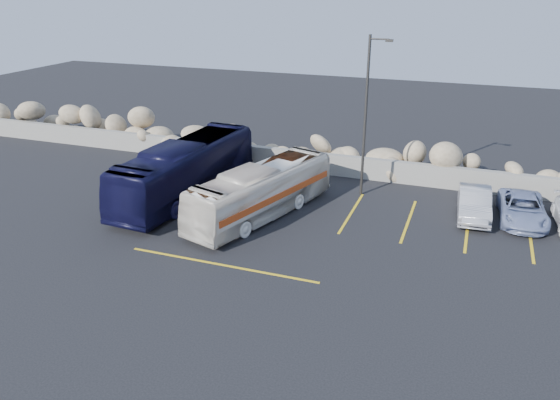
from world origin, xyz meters
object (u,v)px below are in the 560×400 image
(vintage_bus, at_px, (261,191))
(car_b, at_px, (474,203))
(lamppost, at_px, (367,113))
(tour_coach, at_px, (186,169))
(car_d, at_px, (523,209))

(vintage_bus, bearing_deg, car_b, 36.54)
(lamppost, distance_m, vintage_bus, 6.54)
(tour_coach, relative_size, car_d, 2.38)
(lamppost, relative_size, car_b, 1.97)
(vintage_bus, relative_size, car_b, 2.15)
(lamppost, distance_m, tour_coach, 9.47)
(tour_coach, bearing_deg, vintage_bus, -9.29)
(vintage_bus, relative_size, car_d, 2.02)
(lamppost, height_order, tour_coach, lamppost)
(tour_coach, bearing_deg, car_d, 12.40)
(car_b, bearing_deg, lamppost, 166.71)
(tour_coach, bearing_deg, car_b, 12.79)
(lamppost, bearing_deg, car_d, -5.52)
(vintage_bus, bearing_deg, car_d, 34.24)
(vintage_bus, height_order, tour_coach, tour_coach)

